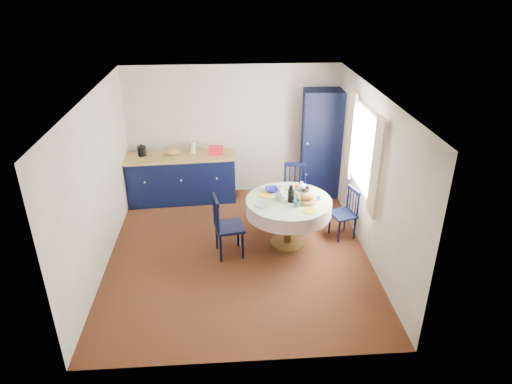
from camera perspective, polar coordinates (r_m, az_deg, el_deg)
floor at (r=7.29m, az=-2.20°, el=-7.46°), size 4.50×4.50×0.00m
ceiling at (r=6.26m, az=-2.60°, el=11.97°), size 4.50×4.50×0.00m
wall_back at (r=8.77m, az=-2.89°, el=7.62°), size 4.00×0.02×2.50m
wall_left at (r=6.92m, az=-19.16°, el=0.93°), size 0.02×4.50×2.50m
wall_right at (r=7.02m, az=14.18°, el=1.95°), size 0.02×4.50×2.50m
window at (r=7.16m, az=13.36°, el=4.93°), size 0.10×1.74×1.45m
kitchen_counter at (r=8.77m, az=-9.27°, el=1.83°), size 2.08×0.76×1.15m
pantry_cabinet at (r=8.80m, az=8.11°, el=5.96°), size 0.76×0.57×2.07m
dining_table at (r=7.14m, az=4.15°, el=-1.88°), size 1.33×1.33×1.09m
chair_left at (r=6.98m, az=-3.73°, el=-4.22°), size 0.50×0.51×1.00m
chair_far at (r=8.11m, az=4.74°, el=0.16°), size 0.51×0.50×0.96m
chair_right at (r=7.62m, az=11.08°, el=-2.57°), size 0.46×0.47×0.85m
mug_a at (r=7.06m, az=2.88°, el=-0.62°), size 0.12×0.12×0.09m
mug_b at (r=6.88m, az=5.15°, el=-1.42°), size 0.11×0.11×0.10m
mug_c at (r=7.31m, az=6.22°, el=0.23°), size 0.12×0.12×0.10m
mug_d at (r=7.31m, az=2.97°, el=0.40°), size 0.11×0.11×0.10m
cobalt_bowl at (r=7.32m, az=2.08°, el=0.27°), size 0.24×0.24×0.06m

